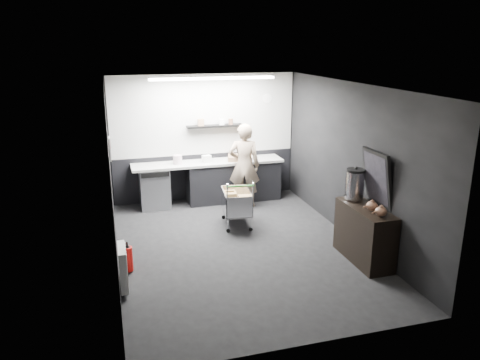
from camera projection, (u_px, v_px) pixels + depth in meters
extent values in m
plane|color=black|center=(240.00, 247.00, 7.91)|extent=(5.50, 5.50, 0.00)
plane|color=silver|center=(240.00, 86.00, 7.13)|extent=(5.50, 5.50, 0.00)
plane|color=black|center=(205.00, 138.00, 10.06)|extent=(5.50, 0.00, 5.50)
plane|color=black|center=(310.00, 237.00, 4.99)|extent=(5.50, 0.00, 5.50)
plane|color=black|center=(111.00, 180.00, 7.00)|extent=(0.00, 5.50, 5.50)
plane|color=black|center=(351.00, 162.00, 8.05)|extent=(0.00, 5.50, 5.50)
cube|color=beige|center=(204.00, 115.00, 9.89)|extent=(3.95, 0.02, 1.70)
cube|color=black|center=(206.00, 176.00, 10.28)|extent=(3.95, 0.02, 1.00)
cube|color=black|center=(215.00, 126.00, 9.91)|extent=(1.20, 0.22, 0.04)
cylinder|color=white|center=(267.00, 98.00, 10.17)|extent=(0.20, 0.03, 0.20)
cube|color=white|center=(110.00, 149.00, 8.14)|extent=(0.02, 0.30, 0.40)
cube|color=#B41627|center=(110.00, 145.00, 8.12)|extent=(0.02, 0.22, 0.10)
cube|color=white|center=(123.00, 267.00, 6.47)|extent=(0.10, 0.50, 0.60)
cube|color=white|center=(213.00, 78.00, 8.85)|extent=(2.40, 0.20, 0.04)
cube|color=black|center=(233.00, 181.00, 10.16)|extent=(2.00, 0.56, 0.85)
cube|color=#A6A6A2|center=(208.00, 163.00, 9.89)|extent=(3.20, 0.60, 0.05)
cube|color=#9EA0A5|center=(155.00, 188.00, 9.71)|extent=(0.60, 0.58, 0.85)
cube|color=black|center=(155.00, 175.00, 9.34)|extent=(0.56, 0.02, 0.10)
imported|color=beige|center=(244.00, 166.00, 9.65)|extent=(0.75, 0.61, 1.76)
cube|color=silver|center=(237.00, 211.00, 8.81)|extent=(0.58, 0.82, 0.02)
cube|color=silver|center=(224.00, 202.00, 8.69)|extent=(0.11, 0.76, 0.41)
cube|color=silver|center=(249.00, 200.00, 8.81)|extent=(0.11, 0.76, 0.41)
cube|color=silver|center=(242.00, 208.00, 8.41)|extent=(0.49, 0.08, 0.41)
cube|color=silver|center=(231.00, 195.00, 9.09)|extent=(0.49, 0.08, 0.41)
cylinder|color=silver|center=(231.00, 225.00, 8.47)|extent=(0.02, 0.02, 0.27)
cylinder|color=silver|center=(252.00, 222.00, 8.58)|extent=(0.02, 0.02, 0.27)
cylinder|color=silver|center=(222.00, 212.00, 9.10)|extent=(0.02, 0.02, 0.27)
cylinder|color=silver|center=(242.00, 210.00, 9.21)|extent=(0.02, 0.02, 0.27)
cylinder|color=#288E26|center=(243.00, 186.00, 8.23)|extent=(0.50, 0.09, 0.03)
cube|color=olive|center=(230.00, 201.00, 8.81)|extent=(0.25, 0.29, 0.34)
cube|color=olive|center=(245.00, 204.00, 8.69)|extent=(0.23, 0.27, 0.31)
cylinder|color=black|center=(231.00, 231.00, 8.51)|extent=(0.08, 0.04, 0.07)
cylinder|color=black|center=(222.00, 218.00, 9.14)|extent=(0.08, 0.04, 0.07)
cylinder|color=black|center=(252.00, 228.00, 8.61)|extent=(0.08, 0.04, 0.07)
cylinder|color=black|center=(242.00, 216.00, 9.25)|extent=(0.08, 0.04, 0.07)
cube|color=black|center=(364.00, 234.00, 7.34)|extent=(0.44, 1.18, 0.89)
cylinder|color=silver|center=(355.00, 185.00, 7.50)|extent=(0.30, 0.30, 0.45)
cylinder|color=black|center=(356.00, 170.00, 7.43)|extent=(0.30, 0.30, 0.04)
sphere|color=black|center=(356.00, 168.00, 7.42)|extent=(0.05, 0.05, 0.05)
ellipsoid|color=brown|center=(372.00, 206.00, 7.05)|extent=(0.18, 0.18, 0.14)
ellipsoid|color=brown|center=(381.00, 211.00, 6.83)|extent=(0.18, 0.18, 0.14)
cube|color=black|center=(378.00, 178.00, 7.18)|extent=(0.20, 0.69, 0.88)
cube|color=black|center=(376.00, 178.00, 7.17)|extent=(0.14, 0.59, 0.76)
cylinder|color=red|center=(128.00, 259.00, 7.02)|extent=(0.14, 0.14, 0.38)
cone|color=black|center=(127.00, 246.00, 6.96)|extent=(0.10, 0.10, 0.06)
cylinder|color=black|center=(127.00, 243.00, 6.95)|extent=(0.03, 0.03, 0.06)
cube|color=#8D6A4B|center=(240.00, 158.00, 10.00)|extent=(0.59, 0.51, 0.10)
cylinder|color=beige|center=(178.00, 160.00, 9.68)|extent=(0.18, 0.18, 0.18)
cube|color=white|center=(207.00, 159.00, 9.80)|extent=(0.19, 0.16, 0.15)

